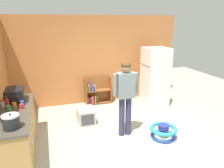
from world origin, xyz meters
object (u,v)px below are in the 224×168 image
kitchen_counter (17,132)px  refrigerator (155,77)px  ketchup_bottle (7,104)px  standing_person (125,92)px  baby_walker (163,131)px  white_cup (3,105)px  bookshelf (96,92)px  crock_pot (11,122)px  blue_cup (22,103)px  microwave (15,95)px  red_cup (21,106)px  orange_cup (14,105)px  green_cup (9,108)px  pet_carrier (86,115)px  banana_bunch (5,115)px

kitchen_counter → refrigerator: refrigerator is taller
ketchup_bottle → standing_person: bearing=-3.4°
baby_walker → white_cup: size_ratio=6.36×
bookshelf → crock_pot: 3.56m
kitchen_counter → blue_cup: size_ratio=21.07×
kitchen_counter → bookshelf: 2.98m
white_cup → crock_pot: bearing=-74.5°
kitchen_counter → microwave: (-0.02, 0.54, 0.59)m
microwave → white_cup: (-0.21, -0.26, -0.09)m
baby_walker → red_cup: size_ratio=6.36×
kitchen_counter → white_cup: size_ratio=21.07×
orange_cup → green_cup: same height
bookshelf → crock_pot: crock_pot is taller
standing_person → ketchup_bottle: bearing=176.6°
crock_pot → green_cup: size_ratio=2.81×
pet_carrier → white_cup: bearing=-159.4°
blue_cup → kitchen_counter: bearing=-118.2°
kitchen_counter → orange_cup: size_ratio=21.07×
crock_pot → blue_cup: 0.97m
crock_pot → orange_cup: size_ratio=2.81×
standing_person → blue_cup: standing_person is taller
refrigerator → red_cup: size_ratio=18.74×
banana_bunch → ketchup_bottle: 0.41m
blue_cup → crock_pot: bearing=-94.9°
standing_person → banana_bunch: size_ratio=10.89×
pet_carrier → white_cup: size_ratio=5.81×
blue_cup → refrigerator: bearing=18.3°
pet_carrier → orange_cup: bearing=-154.5°
crock_pot → banana_bunch: bearing=108.3°
kitchen_counter → green_cup: bearing=145.8°
microwave → green_cup: 0.50m
red_cup → standing_person: bearing=-1.1°
orange_cup → baby_walker: bearing=-10.7°
pet_carrier → red_cup: red_cup is taller
crock_pot → red_cup: 0.79m
standing_person → red_cup: bearing=178.9°
red_cup → banana_bunch: bearing=-128.6°
blue_cup → standing_person: bearing=-5.9°
kitchen_counter → green_cup: 0.51m
pet_carrier → banana_bunch: size_ratio=3.54×
kitchen_counter → blue_cup: bearing=61.8°
banana_bunch → green_cup: 0.29m
orange_cup → red_cup: size_ratio=1.00×
bookshelf → green_cup: 3.06m
kitchen_counter → crock_pot: (0.05, -0.71, 0.56)m
pet_carrier → blue_cup: blue_cup is taller
kitchen_counter → pet_carrier: size_ratio=3.63×
baby_walker → red_cup: red_cup is taller
standing_person → green_cup: bearing=179.3°
crock_pot → bookshelf: bearing=54.4°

